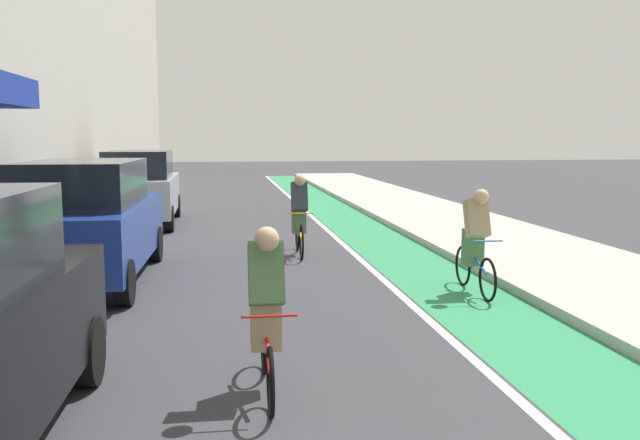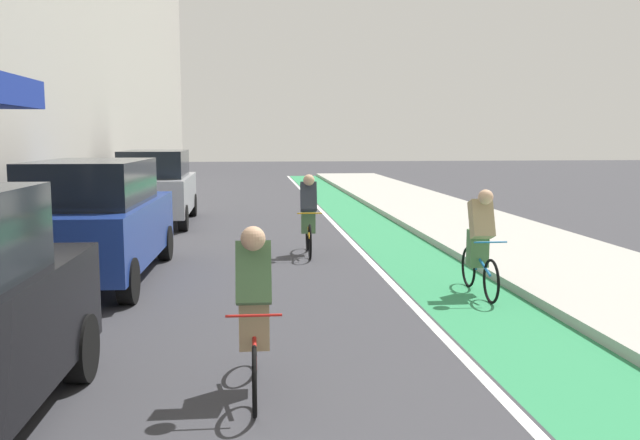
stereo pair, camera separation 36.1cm
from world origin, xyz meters
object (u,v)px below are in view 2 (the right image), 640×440
Objects in this scene: parked_suv_silver at (156,186)px; cyclist_mid at (480,242)px; cyclist_lead at (254,308)px; cyclist_trailing at (308,215)px; parked_suv_blue at (96,219)px.

parked_suv_silver is 10.58m from cyclist_mid.
cyclist_lead is (2.53, -12.26, -0.21)m from parked_suv_silver.
cyclist_lead is at bearing -99.08° from cyclist_trailing.
parked_suv_silver is at bearing 101.64° from cyclist_lead.
cyclist_mid reaches higher than cyclist_lead.
cyclist_lead is 4.85m from cyclist_mid.
cyclist_mid is 0.97× the size of cyclist_trailing.
parked_suv_blue is 6.13m from cyclist_mid.
parked_suv_blue is at bearing 116.32° from cyclist_lead.
cyclist_trailing is at bearing 28.19° from parked_suv_blue.
parked_suv_silver reaches higher than cyclist_lead.
parked_suv_blue is 2.73× the size of cyclist_lead.
parked_suv_silver is 2.54× the size of cyclist_mid.
parked_suv_blue is 7.15m from parked_suv_silver.
cyclist_mid is (5.90, -8.77, -0.21)m from parked_suv_silver.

